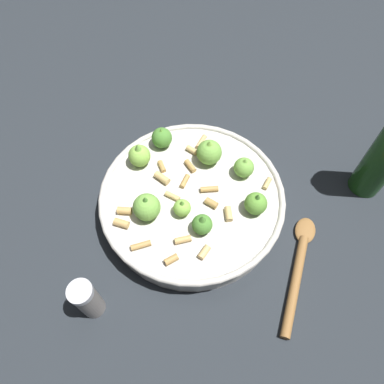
% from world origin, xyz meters
% --- Properties ---
extents(ground_plane, '(2.40, 2.40, 0.00)m').
position_xyz_m(ground_plane, '(0.00, 0.00, 0.00)').
color(ground_plane, '#23282D').
extents(cooking_pan, '(0.33, 0.33, 0.10)m').
position_xyz_m(cooking_pan, '(0.00, 0.00, 0.03)').
color(cooking_pan, beige).
rests_on(cooking_pan, ground).
extents(pepper_shaker, '(0.04, 0.04, 0.10)m').
position_xyz_m(pepper_shaker, '(-0.22, -0.09, 0.05)').
color(pepper_shaker, gray).
rests_on(pepper_shaker, ground).
extents(wooden_spoon, '(0.17, 0.17, 0.02)m').
position_xyz_m(wooden_spoon, '(0.11, -0.18, 0.01)').
color(wooden_spoon, olive).
rests_on(wooden_spoon, ground).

